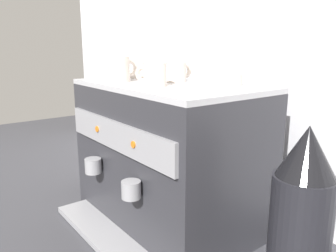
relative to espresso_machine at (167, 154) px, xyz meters
The scene contains 10 objects.
ground_plane 0.24m from the espresso_machine, 90.00° to the left, with size 4.00×4.00×0.00m, color #38383D.
tiled_backsplash_wall 0.43m from the espresso_machine, 90.00° to the left, with size 2.80×0.03×1.04m, color silver.
espresso_machine is the anchor object (origin of this frame).
ceramic_cup_0 0.30m from the espresso_machine, 60.26° to the right, with size 0.11×0.07×0.07m.
ceramic_cup_1 0.34m from the espresso_machine, 145.56° to the right, with size 0.07×0.12×0.08m.
ceramic_cup_2 0.29m from the espresso_machine, 114.37° to the left, with size 0.08×0.12×0.07m.
ceramic_bowl_0 0.32m from the espresso_machine, 28.70° to the left, with size 0.12×0.12×0.04m.
ceramic_bowl_1 0.35m from the espresso_machine, behind, with size 0.09×0.09×0.03m.
coffee_grinder 0.51m from the espresso_machine, ahead, with size 0.14×0.14×0.44m.
milk_pitcher 0.50m from the espresso_machine, behind, with size 0.09×0.09×0.15m, color #B7B7BC.
Camera 1 is at (0.90, -0.68, 0.61)m, focal length 36.31 mm.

